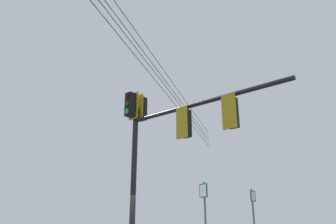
# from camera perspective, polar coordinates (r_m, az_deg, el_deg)

# --- Properties ---
(signal_mast_assembly) EXTENTS (4.91, 4.31, 6.25)m
(signal_mast_assembly) POSITION_cam_1_polar(r_m,az_deg,el_deg) (10.90, -1.10, -3.78)
(signal_mast_assembly) COLOR black
(signal_mast_assembly) RESTS_ON ground
(route_sign_primary) EXTENTS (0.18, 0.25, 2.67)m
(route_sign_primary) POSITION_cam_1_polar(r_m,az_deg,el_deg) (11.28, 15.07, -18.62)
(route_sign_primary) COLOR slate
(route_sign_primary) RESTS_ON ground
(route_sign_secondary) EXTENTS (0.32, 0.18, 2.81)m
(route_sign_secondary) POSITION_cam_1_polar(r_m,az_deg,el_deg) (10.20, 6.58, -18.30)
(route_sign_secondary) COLOR slate
(route_sign_secondary) RESTS_ON ground
(overhead_wire_span) EXTENTS (24.07, 12.50, 1.78)m
(overhead_wire_span) POSITION_cam_1_polar(r_m,az_deg,el_deg) (14.21, -3.36, 8.89)
(overhead_wire_span) COLOR black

